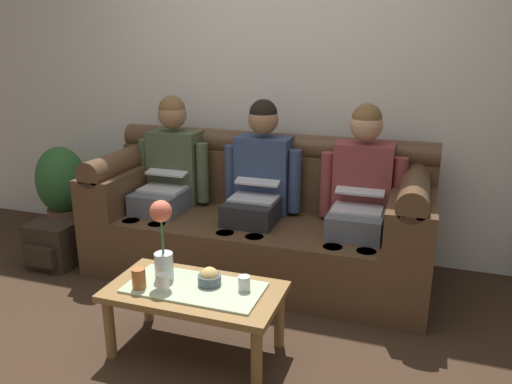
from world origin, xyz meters
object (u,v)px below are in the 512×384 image
(person_right, at_px, (360,192))
(backpack_left, at_px, (52,246))
(person_left, at_px, (169,174))
(snack_bowl, at_px, (209,278))
(flower_vase, at_px, (162,238))
(potted_plant, at_px, (62,188))
(couch, at_px, (259,222))
(cup_far_center, at_px, (139,278))
(person_middle, at_px, (259,183))
(cup_near_right, at_px, (163,283))
(coffee_table, at_px, (195,297))
(cup_near_left, at_px, (244,283))

(person_right, bearing_deg, backpack_left, -168.51)
(person_left, distance_m, person_right, 1.39)
(snack_bowl, bearing_deg, person_right, 57.73)
(person_left, distance_m, flower_vase, 1.14)
(backpack_left, bearing_deg, person_right, 11.49)
(potted_plant, bearing_deg, couch, -2.03)
(person_left, bearing_deg, potted_plant, 176.36)
(snack_bowl, xyz_separation_m, backpack_left, (-1.51, 0.56, -0.26))
(person_left, xyz_separation_m, cup_far_center, (0.43, -1.15, -0.22))
(couch, distance_m, snack_bowl, 1.01)
(person_middle, distance_m, cup_near_right, 1.17)
(couch, distance_m, person_middle, 0.29)
(person_middle, relative_size, coffee_table, 1.34)
(person_middle, xyz_separation_m, snack_bowl, (0.06, -1.00, -0.24))
(person_middle, bearing_deg, couch, 90.00)
(person_left, height_order, snack_bowl, person_left)
(cup_far_center, xyz_separation_m, potted_plant, (-1.47, 1.22, -0.01))
(cup_near_left, bearing_deg, coffee_table, -169.00)
(snack_bowl, bearing_deg, potted_plant, 149.24)
(person_right, relative_size, snack_bowl, 10.06)
(snack_bowl, height_order, cup_far_center, cup_far_center)
(snack_bowl, xyz_separation_m, cup_far_center, (-0.33, -0.15, 0.02))
(cup_near_right, relative_size, cup_far_center, 0.85)
(cup_far_center, bearing_deg, backpack_left, 148.88)
(cup_far_center, bearing_deg, potted_plant, 140.25)
(cup_near_right, bearing_deg, person_middle, 83.40)
(person_middle, relative_size, cup_near_right, 13.30)
(person_middle, bearing_deg, cup_near_left, -75.61)
(couch, bearing_deg, flower_vase, -100.52)
(potted_plant, bearing_deg, person_right, -1.55)
(person_middle, bearing_deg, cup_near_right, -96.60)
(person_middle, xyz_separation_m, cup_near_left, (0.26, -1.00, -0.24))
(couch, relative_size, person_middle, 1.92)
(couch, relative_size, snack_bowl, 19.27)
(couch, height_order, person_left, person_left)
(person_middle, bearing_deg, snack_bowl, -86.34)
(flower_vase, height_order, backpack_left, flower_vase)
(cup_near_left, distance_m, cup_near_right, 0.41)
(cup_far_center, relative_size, potted_plant, 0.14)
(cup_near_left, relative_size, cup_near_right, 0.83)
(person_left, height_order, person_middle, same)
(person_left, distance_m, snack_bowl, 1.28)
(coffee_table, relative_size, potted_plant, 1.17)
(couch, relative_size, flower_vase, 5.32)
(person_middle, relative_size, person_right, 1.00)
(person_right, xyz_separation_m, snack_bowl, (-0.63, -1.00, -0.24))
(snack_bowl, height_order, cup_near_left, snack_bowl)
(person_left, xyz_separation_m, snack_bowl, (0.76, -1.00, -0.24))
(person_right, height_order, cup_far_center, person_right)
(coffee_table, relative_size, cup_near_right, 9.92)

